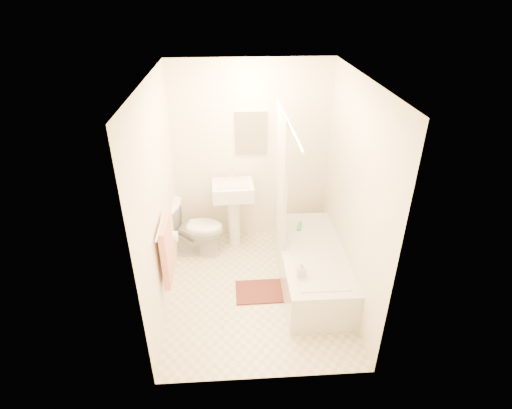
{
  "coord_description": "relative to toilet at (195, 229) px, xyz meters",
  "views": [
    {
      "loc": [
        -0.25,
        -3.58,
        3.15
      ],
      "look_at": [
        0.0,
        0.25,
        1.0
      ],
      "focal_mm": 28.0,
      "sensor_mm": 36.0,
      "label": 1
    }
  ],
  "objects": [
    {
      "name": "bath_mat",
      "position": [
        0.77,
        -0.85,
        -0.35
      ],
      "size": [
        0.55,
        0.41,
        0.02
      ],
      "primitive_type": "cube",
      "rotation": [
        0.0,
        0.0,
        0.02
      ],
      "color": "#4F231C",
      "rests_on": "floor"
    },
    {
      "name": "wall_left",
      "position": [
        -0.25,
        -0.8,
        0.84
      ],
      "size": [
        0.02,
        2.4,
        2.4
      ],
      "primitive_type": "cube",
      "color": "beige",
      "rests_on": "ground"
    },
    {
      "name": "curtain_rod",
      "position": [
        1.05,
        -0.7,
        1.64
      ],
      "size": [
        0.03,
        1.7,
        0.03
      ],
      "primitive_type": "cylinder",
      "rotation": [
        1.57,
        0.0,
        0.0
      ],
      "color": "silver",
      "rests_on": "wall_back"
    },
    {
      "name": "towel",
      "position": [
        -0.18,
        -1.05,
        0.42
      ],
      "size": [
        0.06,
        0.45,
        0.66
      ],
      "primitive_type": "cube",
      "color": "#CC7266",
      "rests_on": "towel_bar"
    },
    {
      "name": "toilet_paper",
      "position": [
        -0.18,
        -0.68,
        0.34
      ],
      "size": [
        0.11,
        0.12,
        0.12
      ],
      "primitive_type": "cylinder",
      "rotation": [
        0.0,
        1.57,
        0.0
      ],
      "color": "white",
      "rests_on": "wall_left"
    },
    {
      "name": "mirror",
      "position": [
        0.75,
        0.38,
        1.14
      ],
      "size": [
        0.4,
        0.03,
        0.55
      ],
      "primitive_type": "cube",
      "color": "white",
      "rests_on": "wall_back"
    },
    {
      "name": "scrub_brush",
      "position": [
        1.32,
        -0.22,
        0.12
      ],
      "size": [
        0.1,
        0.19,
        0.04
      ],
      "primitive_type": "cube",
      "rotation": [
        0.0,
        0.0,
        -0.27
      ],
      "color": "#40A857",
      "rests_on": "bathtub"
    },
    {
      "name": "ceiling",
      "position": [
        0.75,
        -0.8,
        2.04
      ],
      "size": [
        2.4,
        2.4,
        0.0
      ],
      "primitive_type": "plane",
      "color": "white",
      "rests_on": "ground"
    },
    {
      "name": "soap_bottle",
      "position": [
        1.18,
        -1.15,
        0.19
      ],
      "size": [
        0.09,
        0.09,
        0.19
      ],
      "primitive_type": "imported",
      "rotation": [
        0.0,
        0.0,
        0.02
      ],
      "color": "white",
      "rests_on": "bathtub"
    },
    {
      "name": "bathtub",
      "position": [
        1.39,
        -0.69,
        -0.13
      ],
      "size": [
        0.72,
        1.64,
        0.46
      ],
      "primitive_type": null,
      "color": "silver",
      "rests_on": "floor"
    },
    {
      "name": "sink",
      "position": [
        0.5,
        0.15,
        0.14
      ],
      "size": [
        0.53,
        0.43,
        1.01
      ],
      "primitive_type": null,
      "rotation": [
        0.0,
        0.0,
        0.03
      ],
      "color": "white",
      "rests_on": "floor"
    },
    {
      "name": "shower_curtain",
      "position": [
        1.05,
        -0.3,
        0.86
      ],
      "size": [
        0.04,
        0.8,
        1.55
      ],
      "primitive_type": "cube",
      "color": "silver",
      "rests_on": "curtain_rod"
    },
    {
      "name": "floor",
      "position": [
        0.75,
        -0.8,
        -0.36
      ],
      "size": [
        2.4,
        2.4,
        0.0
      ],
      "primitive_type": "plane",
      "color": "beige",
      "rests_on": "ground"
    },
    {
      "name": "toilet",
      "position": [
        0.0,
        0.0,
        0.0
      ],
      "size": [
        0.79,
        0.51,
        0.73
      ],
      "primitive_type": "imported",
      "rotation": [
        0.0,
        0.0,
        1.44
      ],
      "color": "white",
      "rests_on": "floor"
    },
    {
      "name": "wall_right",
      "position": [
        1.75,
        -0.8,
        0.84
      ],
      "size": [
        0.02,
        2.4,
        2.4
      ],
      "primitive_type": "cube",
      "color": "beige",
      "rests_on": "ground"
    },
    {
      "name": "wall_back",
      "position": [
        0.75,
        0.4,
        0.84
      ],
      "size": [
        2.0,
        0.02,
        2.4
      ],
      "primitive_type": "cube",
      "color": "beige",
      "rests_on": "ground"
    },
    {
      "name": "towel_bar",
      "position": [
        -0.21,
        -1.05,
        0.74
      ],
      "size": [
        0.02,
        0.6,
        0.02
      ],
      "primitive_type": "cylinder",
      "rotation": [
        1.57,
        0.0,
        0.0
      ],
      "color": "silver",
      "rests_on": "wall_left"
    }
  ]
}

